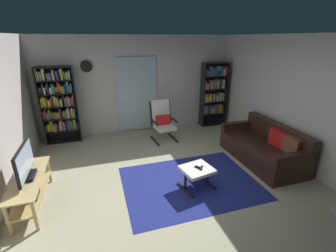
{
  "coord_description": "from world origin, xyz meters",
  "views": [
    {
      "loc": [
        -1.16,
        -3.48,
        2.53
      ],
      "look_at": [
        0.23,
        0.97,
        0.75
      ],
      "focal_mm": 25.0,
      "sensor_mm": 36.0,
      "label": 1
    }
  ],
  "objects_px": {
    "tv_stand": "(30,187)",
    "bookshelf_near_sofa": "(213,93)",
    "leather_sofa": "(264,148)",
    "tv_remote": "(201,168)",
    "television": "(25,163)",
    "lounge_armchair": "(163,120)",
    "bookshelf_near_tv": "(59,103)",
    "ottoman": "(197,171)",
    "wall_clock": "(86,66)",
    "cell_phone": "(198,168)"
  },
  "relations": [
    {
      "from": "bookshelf_near_sofa",
      "to": "leather_sofa",
      "type": "relative_size",
      "value": 0.99
    },
    {
      "from": "bookshelf_near_tv",
      "to": "tv_remote",
      "type": "bearing_deg",
      "value": -48.94
    },
    {
      "from": "bookshelf_near_sofa",
      "to": "tv_remote",
      "type": "distance_m",
      "value": 3.41
    },
    {
      "from": "leather_sofa",
      "to": "bookshelf_near_tv",
      "type": "bearing_deg",
      "value": 150.44
    },
    {
      "from": "tv_stand",
      "to": "lounge_armchair",
      "type": "distance_m",
      "value": 3.33
    },
    {
      "from": "tv_stand",
      "to": "cell_phone",
      "type": "xyz_separation_m",
      "value": [
        2.71,
        -0.32,
        0.05
      ]
    },
    {
      "from": "television",
      "to": "ottoman",
      "type": "bearing_deg",
      "value": -7.19
    },
    {
      "from": "bookshelf_near_sofa",
      "to": "ottoman",
      "type": "bearing_deg",
      "value": -121.59
    },
    {
      "from": "tv_stand",
      "to": "ottoman",
      "type": "height_order",
      "value": "tv_stand"
    },
    {
      "from": "cell_phone",
      "to": "wall_clock",
      "type": "height_order",
      "value": "wall_clock"
    },
    {
      "from": "television",
      "to": "wall_clock",
      "type": "distance_m",
      "value": 3.09
    },
    {
      "from": "television",
      "to": "tv_remote",
      "type": "bearing_deg",
      "value": -7.62
    },
    {
      "from": "tv_stand",
      "to": "leather_sofa",
      "type": "xyz_separation_m",
      "value": [
        4.47,
        0.14,
        -0.05
      ]
    },
    {
      "from": "television",
      "to": "tv_remote",
      "type": "xyz_separation_m",
      "value": [
        2.75,
        -0.37,
        -0.36
      ]
    },
    {
      "from": "leather_sofa",
      "to": "lounge_armchair",
      "type": "height_order",
      "value": "lounge_armchair"
    },
    {
      "from": "leather_sofa",
      "to": "cell_phone",
      "type": "distance_m",
      "value": 1.83
    },
    {
      "from": "cell_phone",
      "to": "wall_clock",
      "type": "xyz_separation_m",
      "value": [
        -1.73,
        3.06,
        1.46
      ]
    },
    {
      "from": "tv_remote",
      "to": "television",
      "type": "bearing_deg",
      "value": -153.71
    },
    {
      "from": "leather_sofa",
      "to": "tv_remote",
      "type": "relative_size",
      "value": 13.08
    },
    {
      "from": "leather_sofa",
      "to": "tv_remote",
      "type": "distance_m",
      "value": 1.79
    },
    {
      "from": "ottoman",
      "to": "tv_remote",
      "type": "height_order",
      "value": "tv_remote"
    },
    {
      "from": "television",
      "to": "tv_stand",
      "type": "bearing_deg",
      "value": -95.83
    },
    {
      "from": "tv_stand",
      "to": "bookshelf_near_tv",
      "type": "height_order",
      "value": "bookshelf_near_tv"
    },
    {
      "from": "bookshelf_near_tv",
      "to": "television",
      "type": "bearing_deg",
      "value": -95.23
    },
    {
      "from": "ottoman",
      "to": "tv_remote",
      "type": "relative_size",
      "value": 4.2
    },
    {
      "from": "television",
      "to": "wall_clock",
      "type": "bearing_deg",
      "value": 70.34
    },
    {
      "from": "tv_stand",
      "to": "leather_sofa",
      "type": "height_order",
      "value": "leather_sofa"
    },
    {
      "from": "ottoman",
      "to": "tv_stand",
      "type": "bearing_deg",
      "value": 173.26
    },
    {
      "from": "tv_stand",
      "to": "bookshelf_near_sofa",
      "type": "bearing_deg",
      "value": 29.8
    },
    {
      "from": "leather_sofa",
      "to": "lounge_armchair",
      "type": "xyz_separation_m",
      "value": [
        -1.76,
        1.79,
        0.24
      ]
    },
    {
      "from": "lounge_armchair",
      "to": "tv_remote",
      "type": "xyz_separation_m",
      "value": [
        0.05,
        -2.28,
        -0.14
      ]
    },
    {
      "from": "leather_sofa",
      "to": "ottoman",
      "type": "xyz_separation_m",
      "value": [
        -1.78,
        -0.46,
        0.03
      ]
    },
    {
      "from": "bookshelf_near_tv",
      "to": "bookshelf_near_sofa",
      "type": "xyz_separation_m",
      "value": [
        4.22,
        0.0,
        -0.02
      ]
    },
    {
      "from": "leather_sofa",
      "to": "cell_phone",
      "type": "relative_size",
      "value": 13.45
    },
    {
      "from": "tv_remote",
      "to": "wall_clock",
      "type": "height_order",
      "value": "wall_clock"
    },
    {
      "from": "television",
      "to": "tv_remote",
      "type": "height_order",
      "value": "television"
    },
    {
      "from": "leather_sofa",
      "to": "wall_clock",
      "type": "distance_m",
      "value": 4.63
    },
    {
      "from": "bookshelf_near_sofa",
      "to": "cell_phone",
      "type": "distance_m",
      "value": 3.41
    },
    {
      "from": "ottoman",
      "to": "television",
      "type": "bearing_deg",
      "value": 172.81
    },
    {
      "from": "television",
      "to": "lounge_armchair",
      "type": "distance_m",
      "value": 3.32
    },
    {
      "from": "wall_clock",
      "to": "bookshelf_near_sofa",
      "type": "bearing_deg",
      "value": -3.15
    },
    {
      "from": "bookshelf_near_tv",
      "to": "leather_sofa",
      "type": "distance_m",
      "value": 4.92
    },
    {
      "from": "tv_remote",
      "to": "leather_sofa",
      "type": "bearing_deg",
      "value": 49.89
    },
    {
      "from": "television",
      "to": "leather_sofa",
      "type": "height_order",
      "value": "television"
    },
    {
      "from": "television",
      "to": "leather_sofa",
      "type": "distance_m",
      "value": 4.49
    },
    {
      "from": "tv_stand",
      "to": "cell_phone",
      "type": "relative_size",
      "value": 9.47
    },
    {
      "from": "ottoman",
      "to": "cell_phone",
      "type": "xyz_separation_m",
      "value": [
        0.02,
        -0.0,
        0.07
      ]
    },
    {
      "from": "lounge_armchair",
      "to": "ottoman",
      "type": "distance_m",
      "value": 2.26
    },
    {
      "from": "bookshelf_near_tv",
      "to": "wall_clock",
      "type": "xyz_separation_m",
      "value": [
        0.74,
        0.19,
        0.84
      ]
    },
    {
      "from": "television",
      "to": "cell_phone",
      "type": "height_order",
      "value": "television"
    }
  ]
}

